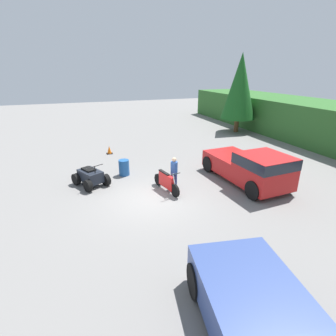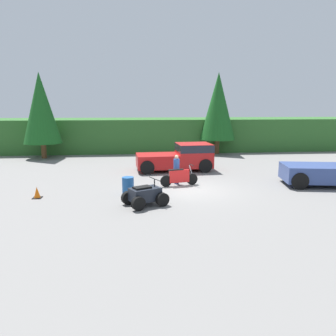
% 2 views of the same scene
% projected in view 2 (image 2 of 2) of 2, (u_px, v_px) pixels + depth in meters
% --- Properties ---
extents(ground_plane, '(80.00, 80.00, 0.00)m').
position_uv_depth(ground_plane, '(192.00, 190.00, 17.17)').
color(ground_plane, slate).
extents(hillside_backdrop, '(44.00, 6.00, 3.07)m').
position_uv_depth(hillside_backdrop, '(165.00, 134.00, 32.52)').
color(hillside_backdrop, '#2D6028').
rests_on(hillside_backdrop, ground_plane).
extents(tree_left, '(3.08, 3.08, 7.01)m').
position_uv_depth(tree_left, '(41.00, 108.00, 26.66)').
color(tree_left, brown).
rests_on(tree_left, ground_plane).
extents(tree_mid_left, '(3.18, 3.18, 7.23)m').
position_uv_depth(tree_mid_left, '(218.00, 106.00, 29.22)').
color(tree_mid_left, brown).
rests_on(tree_mid_left, ground_plane).
extents(pickup_truck_red, '(5.15, 2.57, 1.81)m').
position_uv_depth(pickup_truck_red, '(181.00, 156.00, 22.15)').
color(pickup_truck_red, red).
rests_on(pickup_truck_red, ground_plane).
extents(dirt_bike, '(2.13, 0.74, 1.15)m').
position_uv_depth(dirt_bike, '(179.00, 177.00, 17.95)').
color(dirt_bike, black).
rests_on(dirt_bike, ground_plane).
extents(quad_atv, '(2.15, 1.90, 1.16)m').
position_uv_depth(quad_atv, '(145.00, 195.00, 14.44)').
color(quad_atv, black).
rests_on(quad_atv, ground_plane).
extents(rider_person, '(0.45, 0.45, 1.64)m').
position_uv_depth(rider_person, '(176.00, 168.00, 18.29)').
color(rider_person, navy).
rests_on(rider_person, ground_plane).
extents(traffic_cone, '(0.42, 0.42, 0.55)m').
position_uv_depth(traffic_cone, '(37.00, 193.00, 15.60)').
color(traffic_cone, black).
rests_on(traffic_cone, ground_plane).
extents(steel_barrel, '(0.58, 0.58, 0.88)m').
position_uv_depth(steel_barrel, '(128.00, 186.00, 16.19)').
color(steel_barrel, '#1E5193').
rests_on(steel_barrel, ground_plane).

